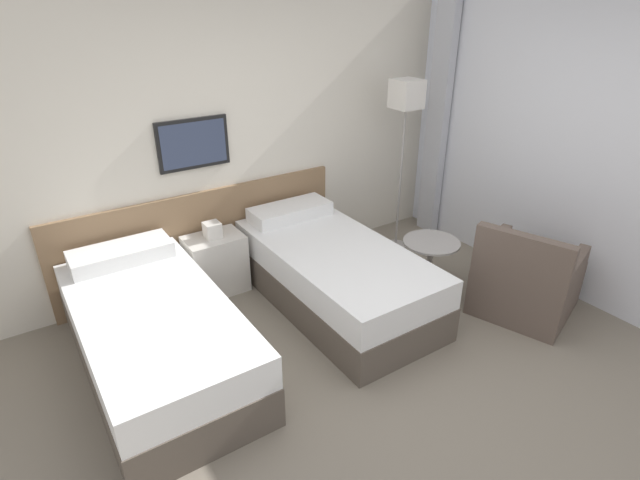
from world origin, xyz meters
name	(u,v)px	position (x,y,z in m)	size (l,w,h in m)	color
ground_plane	(398,383)	(0.00, 0.00, 0.00)	(16.00, 16.00, 0.00)	slate
wall_headboard	(247,141)	(-0.04, 2.19, 1.30)	(10.00, 0.10, 2.70)	beige
wall_window	(616,157)	(2.18, -0.06, 1.34)	(0.21, 4.67, 2.70)	white
bed_near_door	(156,335)	(-1.37, 1.13, 0.29)	(0.99, 2.01, 0.69)	brown
bed_near_window	(334,274)	(0.23, 1.13, 0.29)	(0.99, 2.01, 0.69)	brown
nightstand	(216,263)	(-0.57, 1.90, 0.29)	(0.52, 0.36, 0.70)	beige
floor_lamp	(406,106)	(1.45, 1.67, 1.54)	(0.26, 0.26, 1.80)	#9E9993
side_table	(430,256)	(1.06, 0.79, 0.38)	(0.51, 0.51, 0.53)	gray
armchair	(525,283)	(1.54, 0.10, 0.28)	(0.99, 0.97, 0.86)	brown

